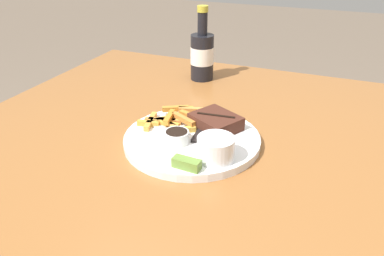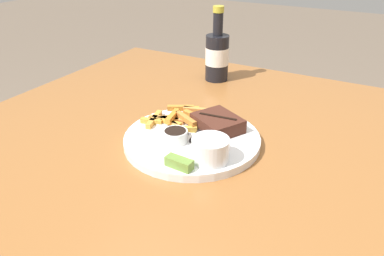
{
  "view_description": "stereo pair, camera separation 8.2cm",
  "coord_description": "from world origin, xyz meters",
  "views": [
    {
      "loc": [
        0.28,
        -0.67,
        1.15
      ],
      "look_at": [
        0.0,
        0.0,
        0.77
      ],
      "focal_mm": 35.0,
      "sensor_mm": 36.0,
      "label": 1
    },
    {
      "loc": [
        0.35,
        -0.64,
        1.15
      ],
      "look_at": [
        0.0,
        0.0,
        0.77
      ],
      "focal_mm": 35.0,
      "sensor_mm": 36.0,
      "label": 2
    }
  ],
  "objects": [
    {
      "name": "dinner_plate",
      "position": [
        0.0,
        0.0,
        0.74
      ],
      "size": [
        0.3,
        0.3,
        0.02
      ],
      "color": "white",
      "rests_on": "dining_table"
    },
    {
      "name": "beer_bottle",
      "position": [
        -0.13,
        0.39,
        0.81
      ],
      "size": [
        0.07,
        0.07,
        0.23
      ],
      "color": "black",
      "rests_on": "dining_table"
    },
    {
      "name": "steak_portion",
      "position": [
        0.04,
        0.06,
        0.76
      ],
      "size": [
        0.13,
        0.12,
        0.03
      ],
      "color": "#472319",
      "rests_on": "dinner_plate"
    },
    {
      "name": "knife_utensil",
      "position": [
        0.01,
        0.04,
        0.75
      ],
      "size": [
        0.03,
        0.17,
        0.01
      ],
      "rotation": [
        0.0,
        0.0,
        1.64
      ],
      "color": "#B7B7BC",
      "rests_on": "dinner_plate"
    },
    {
      "name": "dining_table",
      "position": [
        0.0,
        0.0,
        0.65
      ],
      "size": [
        1.15,
        1.13,
        0.73
      ],
      "color": "#935B2D",
      "rests_on": "ground_plane"
    },
    {
      "name": "coleslaw_cup",
      "position": [
        0.08,
        -0.07,
        0.78
      ],
      "size": [
        0.08,
        0.08,
        0.05
      ],
      "color": "white",
      "rests_on": "dinner_plate"
    },
    {
      "name": "dipping_sauce_cup",
      "position": [
        -0.02,
        -0.04,
        0.76
      ],
      "size": [
        0.05,
        0.05,
        0.03
      ],
      "color": "silver",
      "rests_on": "dinner_plate"
    },
    {
      "name": "pickle_spear",
      "position": [
        0.04,
        -0.12,
        0.76
      ],
      "size": [
        0.06,
        0.03,
        0.02
      ],
      "color": "olive",
      "rests_on": "dinner_plate"
    },
    {
      "name": "fries_pile",
      "position": [
        -0.06,
        0.04,
        0.76
      ],
      "size": [
        0.14,
        0.15,
        0.02
      ],
      "color": "#D3853E",
      "rests_on": "dinner_plate"
    },
    {
      "name": "fork_utensil",
      "position": [
        -0.08,
        0.01,
        0.75
      ],
      "size": [
        0.13,
        0.03,
        0.0
      ],
      "rotation": [
        0.0,
        0.0,
        6.18
      ],
      "color": "#B7B7BC",
      "rests_on": "dinner_plate"
    }
  ]
}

